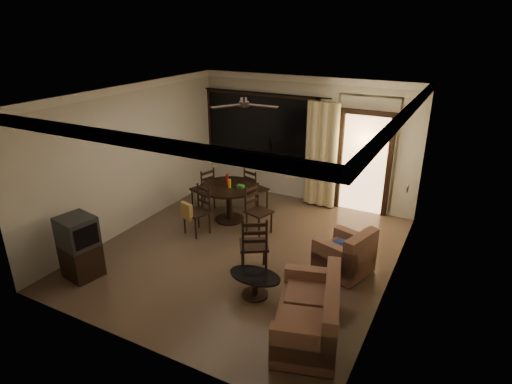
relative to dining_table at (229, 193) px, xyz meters
The scene contains 12 objects.
ground 1.47m from the dining_table, 46.81° to the right, with size 5.50×5.50×0.00m, color #7F6651.
room_shell 2.11m from the dining_table, 27.44° to the left, with size 5.50×6.70×5.50m.
dining_table is the anchor object (origin of this frame).
dining_chair_west 0.89m from the dining_table, 163.66° to the left, with size 0.52×0.52×0.95m.
dining_chair_east 0.89m from the dining_table, 16.49° to the right, with size 0.52×0.52×0.95m.
dining_chair_south 0.91m from the dining_table, 106.52° to the right, with size 0.52×0.56×0.95m.
dining_chair_north 0.84m from the dining_table, 73.70° to the left, with size 0.52×0.52×0.95m.
tv_cabinet 3.08m from the dining_table, 109.68° to the right, with size 0.63×0.58×1.04m.
sofa 3.76m from the dining_table, 42.42° to the right, with size 1.15×1.62×0.78m.
armchair 2.87m from the dining_table, 17.17° to the right, with size 0.96×0.96×0.77m.
coffee_table 2.72m from the dining_table, 50.89° to the right, with size 0.82×0.49×0.36m.
side_chair 2.07m from the dining_table, 47.71° to the right, with size 0.63×0.63×1.03m.
Camera 1 is at (3.31, -5.91, 3.89)m, focal length 30.00 mm.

